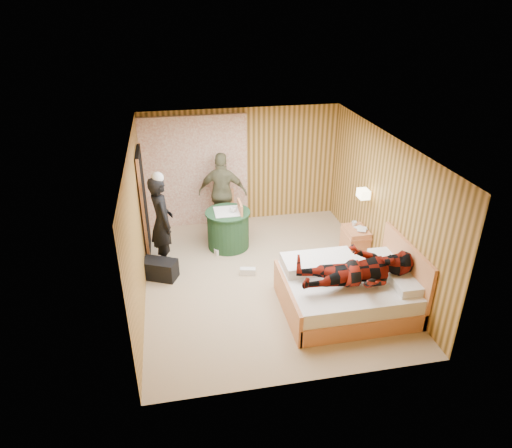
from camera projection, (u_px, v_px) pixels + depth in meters
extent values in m
cube|color=tan|center=(265.00, 278.00, 8.19)|extent=(4.20, 5.00, 0.01)
cube|color=silver|center=(267.00, 143.00, 7.06)|extent=(4.20, 5.00, 0.01)
cube|color=tan|center=(242.00, 166.00, 9.82)|extent=(4.20, 0.02, 2.50)
cube|color=tan|center=(137.00, 226.00, 7.27)|extent=(0.02, 5.00, 2.50)
cube|color=tan|center=(383.00, 205.00, 7.98)|extent=(0.02, 5.00, 2.50)
cube|color=white|center=(195.00, 172.00, 9.61)|extent=(2.20, 0.08, 2.40)
cube|color=black|center=(144.00, 203.00, 8.60)|extent=(0.06, 0.90, 2.05)
cylinder|color=gold|center=(368.00, 193.00, 8.34)|extent=(0.18, 0.04, 0.04)
cube|color=#FFECB2|center=(363.00, 194.00, 8.32)|extent=(0.18, 0.24, 0.16)
cube|color=#E89A5F|center=(346.00, 300.00, 7.35)|extent=(1.97, 1.58, 0.30)
cube|color=white|center=(348.00, 286.00, 7.22)|extent=(1.91, 1.52, 0.25)
cube|color=#E89A5F|center=(287.00, 301.00, 7.12)|extent=(0.06, 1.58, 0.55)
cube|color=#E89A5F|center=(405.00, 273.00, 7.33)|extent=(0.06, 1.58, 1.08)
cube|color=silver|center=(405.00, 284.00, 6.94)|extent=(0.37, 0.54, 0.14)
cube|color=silver|center=(384.00, 259.00, 7.60)|extent=(0.37, 0.54, 0.14)
cube|color=white|center=(319.00, 262.00, 7.46)|extent=(1.18, 0.59, 0.18)
cube|color=#E89A5F|center=(355.00, 242.00, 8.81)|extent=(0.41, 0.56, 0.56)
cube|color=#E89A5F|center=(356.00, 234.00, 8.73)|extent=(0.43, 0.58, 0.03)
cylinder|color=#214928|center=(228.00, 230.00, 9.05)|extent=(0.82, 0.82, 0.75)
cylinder|color=#214928|center=(228.00, 213.00, 8.88)|extent=(0.88, 0.88, 0.03)
cube|color=silver|center=(228.00, 211.00, 8.87)|extent=(0.62, 0.62, 0.01)
cube|color=#E89A5F|center=(224.00, 213.00, 9.56)|extent=(0.48, 0.48, 0.05)
cube|color=#E89A5F|center=(224.00, 199.00, 9.62)|extent=(0.42, 0.11, 0.46)
cylinder|color=#E89A5F|center=(216.00, 227.00, 9.51)|extent=(0.04, 0.04, 0.43)
cylinder|color=#E89A5F|center=(233.00, 220.00, 9.82)|extent=(0.04, 0.04, 0.43)
cube|color=#E89A5F|center=(230.00, 227.00, 8.96)|extent=(0.44, 0.44, 0.05)
cube|color=#E89A5F|center=(240.00, 214.00, 8.87)|extent=(0.04, 0.44, 0.49)
cylinder|color=#E89A5F|center=(221.00, 234.00, 9.20)|extent=(0.04, 0.04, 0.45)
cylinder|color=#E89A5F|center=(241.00, 241.00, 8.94)|extent=(0.04, 0.04, 0.45)
cube|color=black|center=(159.00, 269.00, 8.12)|extent=(0.70, 0.56, 0.35)
cube|color=silver|center=(221.00, 251.00, 8.94)|extent=(0.28, 0.20, 0.12)
cube|color=silver|center=(248.00, 271.00, 8.27)|extent=(0.29, 0.17, 0.12)
imported|color=black|center=(162.00, 222.00, 8.23)|extent=(0.56, 0.72, 1.75)
imported|color=brown|center=(223.00, 193.00, 9.48)|extent=(1.08, 0.65, 1.72)
imported|color=maroon|center=(359.00, 263.00, 6.81)|extent=(0.86, 0.67, 1.77)
imported|color=silver|center=(357.00, 230.00, 8.64)|extent=(0.23, 0.27, 0.02)
imported|color=silver|center=(358.00, 229.00, 8.63)|extent=(0.25, 0.27, 0.02)
imported|color=silver|center=(354.00, 224.00, 8.78)|extent=(0.11, 0.11, 0.09)
imported|color=silver|center=(233.00, 210.00, 8.82)|extent=(0.14, 0.14, 0.10)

